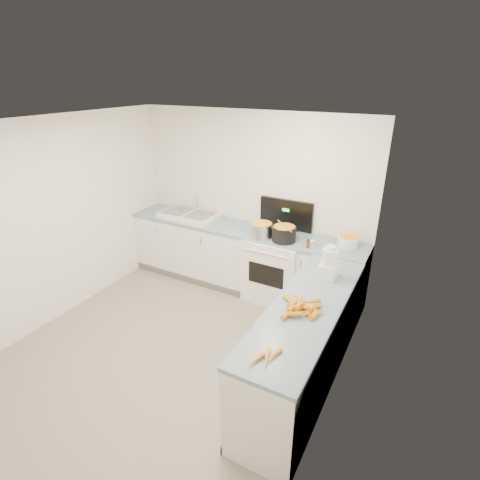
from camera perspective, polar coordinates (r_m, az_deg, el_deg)
The scene contains 19 objects.
floor at distance 4.53m, azimuth -10.46°, elevation -16.61°, with size 3.50×4.00×0.00m, color gray, non-canonical shape.
ceiling at distance 3.49m, azimuth -13.61°, elevation 16.50°, with size 3.50×4.00×0.00m, color white, non-canonical shape.
wall_back at distance 5.40m, azimuth 1.76°, elevation 5.97°, with size 3.50×2.50×0.00m, color white, non-canonical shape.
wall_left at distance 5.09m, azimuth -27.23°, elevation 2.10°, with size 4.00×2.50×0.00m, color white, non-canonical shape.
wall_right at distance 3.13m, azimuth 14.07°, elevation -8.99°, with size 4.00×2.50×0.00m, color white, non-canonical shape.
counter_back at distance 5.45m, azimuth 0.23°, elevation -2.71°, with size 3.50×0.62×0.94m.
counter_right at distance 3.88m, azimuth 9.71°, elevation -15.50°, with size 0.62×2.20×0.94m.
stove at distance 5.23m, azimuth 5.49°, elevation -4.02°, with size 0.76×0.65×1.36m.
sink at distance 5.69m, azimuth -7.78°, elevation 3.83°, with size 0.86×0.52×0.31m.
steel_pot at distance 4.93m, azimuth 3.30°, elevation 1.42°, with size 0.29×0.29×0.21m, color silver.
black_pot at distance 4.84m, azimuth 6.72°, elevation 0.84°, with size 0.30×0.30×0.22m, color black.
wooden_spoon at distance 4.79m, azimuth 6.78°, elevation 2.15°, with size 0.02×0.02×0.43m, color #AD7A47.
mixing_bowl at distance 4.87m, azimuth 16.09°, elevation -0.22°, with size 0.26×0.26×0.12m, color white.
extract_bottle at distance 4.71m, azimuth 10.30°, elevation -0.63°, with size 0.04×0.04×0.10m, color #593319.
spice_jar at distance 4.73m, azimuth 10.97°, elevation -0.67°, with size 0.05×0.05×0.08m, color #E5B266.
food_processor at distance 4.04m, azimuth 13.46°, elevation -3.55°, with size 0.18×0.22×0.36m.
carrot_pile at distance 3.50m, azimuth 9.50°, elevation -10.08°, with size 0.44×0.44×0.09m.
peeled_carrots at distance 2.96m, azimuth 3.93°, elevation -17.38°, with size 0.18×0.29×0.04m.
peelings at distance 5.79m, azimuth -9.43°, elevation 4.46°, with size 0.21×0.29×0.01m.
Camera 1 is at (2.30, -2.59, 2.91)m, focal length 28.00 mm.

